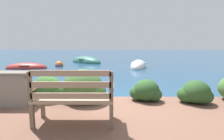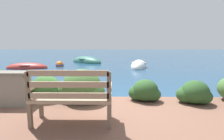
{
  "view_description": "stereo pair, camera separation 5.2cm",
  "coord_description": "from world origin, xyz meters",
  "px_view_note": "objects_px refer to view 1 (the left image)",
  "views": [
    {
      "loc": [
        -0.07,
        -4.22,
        1.54
      ],
      "look_at": [
        -0.12,
        3.66,
        0.33
      ],
      "focal_mm": 28.0,
      "sensor_mm": 36.0,
      "label": 1
    },
    {
      "loc": [
        -0.02,
        -4.22,
        1.54
      ],
      "look_at": [
        -0.12,
        3.66,
        0.33
      ],
      "focal_mm": 28.0,
      "sensor_mm": 36.0,
      "label": 2
    }
  ],
  "objects_px": {
    "mooring_buoy": "(59,65)",
    "park_bench": "(73,96)",
    "rowboat_far": "(86,62)",
    "rowboat_mid": "(138,66)",
    "rowboat_nearest": "(27,68)"
  },
  "relations": [
    {
      "from": "rowboat_far",
      "to": "mooring_buoy",
      "type": "bearing_deg",
      "value": -82.27
    },
    {
      "from": "rowboat_mid",
      "to": "rowboat_far",
      "type": "distance_m",
      "value": 4.78
    },
    {
      "from": "rowboat_mid",
      "to": "rowboat_far",
      "type": "xyz_separation_m",
      "value": [
        -3.81,
        2.89,
        0.0
      ]
    },
    {
      "from": "park_bench",
      "to": "rowboat_far",
      "type": "xyz_separation_m",
      "value": [
        -1.55,
        11.3,
        -0.63
      ]
    },
    {
      "from": "mooring_buoy",
      "to": "park_bench",
      "type": "bearing_deg",
      "value": -71.48
    },
    {
      "from": "rowboat_nearest",
      "to": "mooring_buoy",
      "type": "distance_m",
      "value": 2.0
    },
    {
      "from": "rowboat_mid",
      "to": "mooring_buoy",
      "type": "xyz_separation_m",
      "value": [
        -5.27,
        0.55,
        0.02
      ]
    },
    {
      "from": "park_bench",
      "to": "rowboat_nearest",
      "type": "bearing_deg",
      "value": 122.32
    },
    {
      "from": "park_bench",
      "to": "rowboat_far",
      "type": "distance_m",
      "value": 11.42
    },
    {
      "from": "rowboat_nearest",
      "to": "rowboat_far",
      "type": "distance_m",
      "value": 4.63
    },
    {
      "from": "rowboat_mid",
      "to": "mooring_buoy",
      "type": "distance_m",
      "value": 5.3
    },
    {
      "from": "rowboat_nearest",
      "to": "mooring_buoy",
      "type": "xyz_separation_m",
      "value": [
        1.7,
        1.06,
        0.04
      ]
    },
    {
      "from": "rowboat_mid",
      "to": "mooring_buoy",
      "type": "height_order",
      "value": "rowboat_mid"
    },
    {
      "from": "rowboat_far",
      "to": "mooring_buoy",
      "type": "xyz_separation_m",
      "value": [
        -1.46,
        -2.33,
        0.02
      ]
    },
    {
      "from": "rowboat_far",
      "to": "rowboat_mid",
      "type": "bearing_deg",
      "value": 2.55
    }
  ]
}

